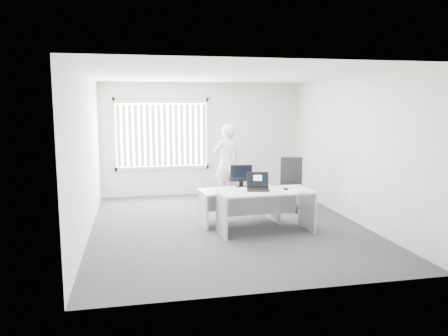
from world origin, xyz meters
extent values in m
plane|color=#44444B|center=(0.00, 0.00, 0.00)|extent=(6.00, 6.00, 0.00)
cube|color=silver|center=(0.00, 3.00, 1.40)|extent=(5.00, 0.02, 2.80)
cube|color=silver|center=(0.00, -3.00, 1.40)|extent=(5.00, 0.02, 2.80)
cube|color=silver|center=(-2.50, 0.00, 1.40)|extent=(0.02, 6.00, 2.80)
cube|color=silver|center=(2.50, 0.00, 1.40)|extent=(0.02, 6.00, 2.80)
cube|color=white|center=(0.00, 0.00, 2.80)|extent=(5.00, 6.00, 0.02)
cube|color=silver|center=(-1.00, 2.96, 1.55)|extent=(2.32, 0.06, 1.76)
cube|color=silver|center=(0.59, -0.53, 0.74)|extent=(1.69, 0.85, 0.03)
cube|color=#ADADB0|center=(-0.22, -0.56, 0.36)|extent=(0.07, 0.72, 0.73)
cube|color=#ADADB0|center=(1.39, -0.49, 0.36)|extent=(0.07, 0.72, 0.73)
cube|color=silver|center=(0.26, 0.10, 0.66)|extent=(1.52, 0.81, 0.03)
cube|color=#ADADB0|center=(-0.45, 0.04, 0.32)|extent=(0.09, 0.63, 0.64)
cube|color=#ADADB0|center=(0.97, 0.16, 0.32)|extent=(0.09, 0.63, 0.64)
cylinder|color=black|center=(1.62, 0.92, 0.04)|extent=(0.79, 0.79, 0.09)
cylinder|color=black|center=(1.62, 0.92, 0.25)|extent=(0.07, 0.07, 0.49)
cube|color=black|center=(1.62, 0.92, 0.49)|extent=(0.61, 0.61, 0.07)
cube|color=black|center=(1.69, 1.13, 0.83)|extent=(0.47, 0.19, 0.59)
imported|color=white|center=(0.44, 2.07, 0.91)|extent=(0.76, 0.59, 1.83)
cube|color=white|center=(1.01, -0.65, 0.76)|extent=(0.38, 0.32, 0.00)
cube|color=white|center=(1.21, -0.79, 0.76)|extent=(0.21, 0.23, 0.01)
cube|color=black|center=(0.44, -0.02, 0.68)|extent=(0.44, 0.22, 0.02)
camera|label=1|loc=(-1.70, -7.83, 2.29)|focal=35.00mm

